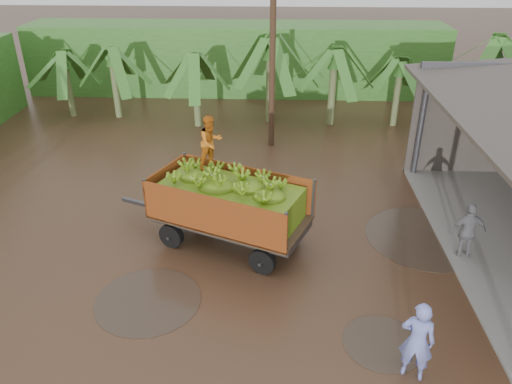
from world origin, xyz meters
TOP-DOWN VIEW (x-y plane):
  - ground at (0.00, 0.00)m, footprint 100.00×100.00m
  - hedge_north at (-2.00, 16.00)m, footprint 22.00×3.00m
  - banana_trailer at (-1.03, 0.91)m, footprint 5.90×3.59m
  - man_blue at (3.05, -3.76)m, footprint 0.78×0.64m
  - man_grey at (5.41, 0.43)m, footprint 1.01×0.47m
  - utility_pole at (0.02, 8.28)m, footprint 1.20×0.24m
  - banana_plants at (-5.15, 6.34)m, footprint 25.44×19.87m

SIDE VIEW (x-z plane):
  - ground at x=0.00m, z-range 0.00..0.00m
  - man_grey at x=5.41m, z-range 0.00..1.68m
  - man_blue at x=3.05m, z-range 0.00..1.83m
  - banana_trailer at x=-1.03m, z-range -0.45..3.06m
  - hedge_north at x=-2.00m, z-range 0.00..3.60m
  - banana_plants at x=-5.15m, z-range -0.29..4.03m
  - utility_pole at x=0.02m, z-range 0.06..7.78m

